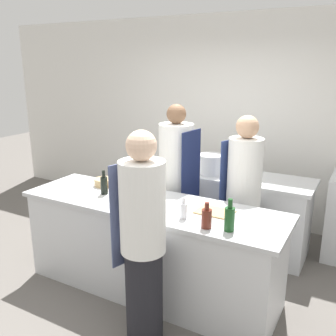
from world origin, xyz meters
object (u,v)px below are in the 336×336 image
Objects in this scene: bottle_sauce at (230,218)px; bottle_wine at (183,210)px; chef_at_prep_near at (143,241)px; bottle_vinegar at (104,185)px; bottle_olive_oil at (128,189)px; chef_at_pass_far at (243,198)px; bottle_cooking_oil at (207,218)px; stockpot at (211,164)px; chef_at_stove at (176,185)px; bowl_mixing_large at (122,187)px; bowl_prep_small at (104,182)px; cup at (151,198)px.

bottle_wine is at bearing 174.29° from bottle_sauce.
bottle_vinegar is (-0.84, 0.61, 0.14)m from chef_at_prep_near.
bottle_olive_oil is 0.30m from bottle_vinegar.
bottle_vinegar is 1.39m from bottle_sauce.
chef_at_pass_far reaches higher than bottle_cooking_oil.
stockpot is (0.65, 1.17, 0.02)m from bottle_vinegar.
chef_at_stove is at bearing 136.85° from bottle_sauce.
bottle_cooking_oil reaches higher than bowl_mixing_large.
bowl_prep_small is at bearing 128.87° from bottle_vinegar.
chef_at_stove is 9.62× the size of bottle_wine.
bowl_mixing_large is 2.34× the size of cup.
bottle_vinegar is 0.92× the size of bottle_sauce.
bowl_prep_small is at bearing 164.14° from cup.
bottle_vinegar is (-1.19, -0.73, 0.16)m from chef_at_pass_far.
bottle_sauce is (0.18, 0.04, 0.02)m from bottle_cooking_oil.
bottle_vinegar is 0.79× the size of stockpot.
chef_at_stove is 1.27m from bottle_sauce.
chef_at_stove reaches higher than bottle_vinegar.
bottle_wine is (0.12, 0.45, 0.12)m from chef_at_prep_near.
cup is (-0.84, 0.20, -0.05)m from bottle_sauce.
stockpot is at bearing 117.98° from bottle_sauce.
chef_at_prep_near reaches higher than stockpot.
chef_at_prep_near reaches higher than bottle_wine.
bottle_cooking_oil is 1.44m from bowl_prep_small.
stockpot is (0.35, 1.19, 0.01)m from bottle_olive_oil.
bowl_mixing_large is 1.17× the size of bowl_prep_small.
chef_at_stove is at bearing 129.62° from bottle_cooking_oil.
chef_at_pass_far is 7.02× the size of bottle_vinegar.
bottle_wine is at bearing -76.86° from stockpot.
bottle_sauce is 0.86× the size of stockpot.
cup is (0.71, -0.20, 0.01)m from bowl_prep_small.
bottle_cooking_oil is 0.81× the size of bottle_sauce.
bottle_cooking_oil is at bearing -28.61° from chef_at_prep_near.
chef_at_prep_near is 1.79m from stockpot.
chef_at_stove is 17.32× the size of cup.
bottle_olive_oil is at bearing 170.37° from bottle_sauce.
bottle_olive_oil is 1.29× the size of bottle_cooking_oil.
chef_at_prep_near is 7.15× the size of bottle_vinegar.
bottle_cooking_oil is 0.70m from cup.
cup is at bearing 0.38° from bottle_vinegar.
bottle_sauce reaches higher than cup.
bowl_mixing_large is at bearing 158.35° from bottle_wine.
bottle_cooking_oil is 0.89× the size of bowl_mixing_large.
bottle_vinegar reaches higher than cup.
bottle_olive_oil is (-0.16, -0.68, 0.14)m from chef_at_stove.
chef_at_prep_near is at bearing -63.71° from cup.
bottle_sauce is (1.08, -0.18, -0.00)m from bottle_olive_oil.
chef_at_pass_far reaches higher than bottle_sauce.
bowl_prep_small is at bearing 129.03° from chef_at_pass_far.
chef_at_prep_near is 0.98× the size of chef_at_stove.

